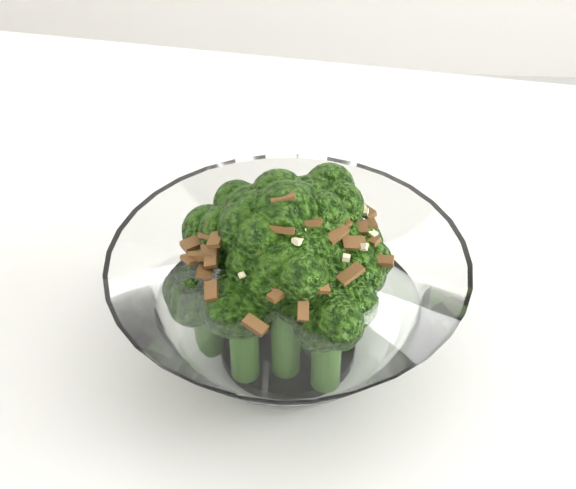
{
  "coord_description": "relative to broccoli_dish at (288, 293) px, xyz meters",
  "views": [
    {
      "loc": [
        -0.28,
        -0.34,
        1.16
      ],
      "look_at": [
        -0.3,
        0.04,
        0.84
      ],
      "focal_mm": 55.0,
      "sensor_mm": 36.0,
      "label": 1
    }
  ],
  "objects": [
    {
      "name": "broccoli_dish",
      "position": [
        0.0,
        0.0,
        0.0
      ],
      "size": [
        0.21,
        0.21,
        0.13
      ],
      "color": "white",
      "rests_on": "table"
    }
  ]
}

